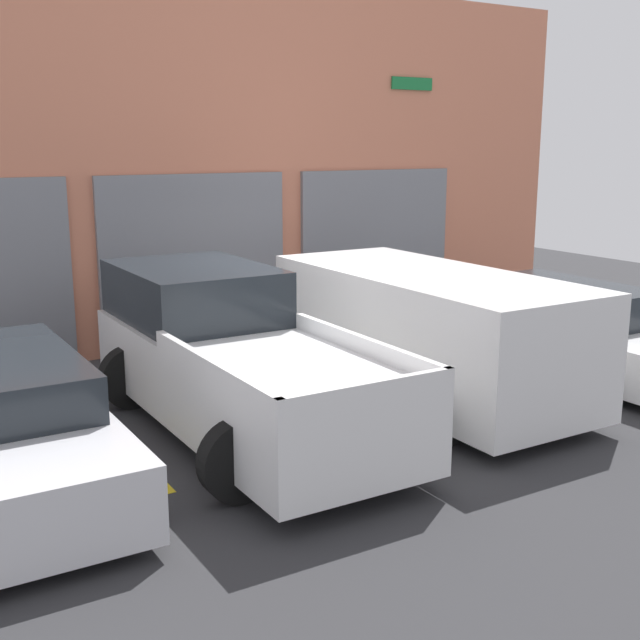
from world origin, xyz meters
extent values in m
plane|color=#2D2D30|center=(0.00, 0.00, 0.00)|extent=(28.00, 28.00, 0.00)
cube|color=#D17A5B|center=(0.00, 3.30, 2.92)|extent=(14.89, 0.60, 5.85)
cube|color=slate|center=(-0.20, 2.96, 1.40)|extent=(3.16, 0.08, 2.81)
cube|color=slate|center=(3.36, 2.96, 1.40)|extent=(3.16, 0.08, 2.81)
cube|color=#197238|center=(4.10, 2.97, 4.33)|extent=(0.90, 0.03, 0.22)
cube|color=white|center=(-1.32, -1.10, 0.66)|extent=(1.84, 5.12, 0.88)
cube|color=#1E2328|center=(-1.32, 0.30, 1.44)|extent=(1.69, 2.30, 0.68)
cube|color=white|center=(-2.20, -2.25, 1.19)|extent=(0.08, 2.81, 0.18)
cube|color=white|center=(-0.44, -2.25, 1.19)|extent=(0.08, 2.81, 0.18)
cube|color=white|center=(-1.32, -3.62, 1.19)|extent=(1.84, 0.08, 0.18)
cylinder|color=black|center=(-2.13, 0.48, 0.40)|extent=(0.80, 0.22, 0.80)
cylinder|color=black|center=(-0.51, 0.48, 0.40)|extent=(0.80, 0.22, 0.80)
cylinder|color=black|center=(-2.13, -2.69, 0.40)|extent=(0.80, 0.22, 0.80)
cylinder|color=black|center=(-0.51, -2.69, 0.40)|extent=(0.80, 0.22, 0.80)
cube|color=white|center=(3.96, -1.10, 0.45)|extent=(1.73, 4.58, 0.63)
cube|color=#1E2328|center=(3.96, -0.99, 1.01)|extent=(1.52, 2.52, 0.50)
cylinder|color=black|center=(3.21, 0.32, 0.30)|extent=(0.60, 0.22, 0.60)
cylinder|color=black|center=(4.71, 0.32, 0.30)|extent=(0.60, 0.22, 0.60)
cylinder|color=black|center=(3.21, -2.52, 0.30)|extent=(0.60, 0.22, 0.60)
cube|color=white|center=(1.32, -1.10, 0.92)|extent=(1.93, 4.67, 1.50)
cube|color=#1E2328|center=(1.32, 1.18, 1.43)|extent=(1.74, 0.06, 0.28)
cylinder|color=black|center=(0.46, 0.35, 0.35)|extent=(0.71, 0.22, 0.71)
cylinder|color=black|center=(2.18, 0.35, 0.35)|extent=(0.71, 0.22, 0.71)
cylinder|color=black|center=(0.46, -2.55, 0.35)|extent=(0.71, 0.22, 0.71)
cylinder|color=black|center=(2.18, -2.55, 0.35)|extent=(0.71, 0.22, 0.71)
cube|color=silver|center=(-3.96, -1.10, 0.48)|extent=(1.74, 4.59, 0.68)
cylinder|color=black|center=(-3.20, 0.32, 0.31)|extent=(0.61, 0.22, 0.61)
cylinder|color=black|center=(-3.20, -2.52, 0.31)|extent=(0.61, 0.22, 0.61)
cube|color=gold|center=(-2.64, -1.10, 0.00)|extent=(0.12, 2.20, 0.01)
cube|color=gold|center=(0.00, -1.10, 0.00)|extent=(0.12, 2.20, 0.01)
cube|color=gold|center=(2.64, -1.10, 0.00)|extent=(0.12, 2.20, 0.01)
cube|color=gold|center=(5.28, -1.10, 0.00)|extent=(0.12, 2.20, 0.01)
camera|label=1|loc=(-5.10, -9.06, 3.30)|focal=45.00mm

